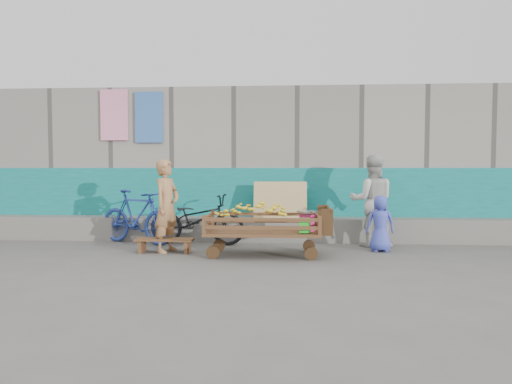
# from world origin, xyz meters

# --- Properties ---
(ground) EXTENTS (80.00, 80.00, 0.00)m
(ground) POSITION_xyz_m (0.00, 0.00, 0.00)
(ground) COLOR #55534E
(ground) RESTS_ON ground
(building_wall) EXTENTS (12.00, 3.50, 3.00)m
(building_wall) POSITION_xyz_m (-0.00, 4.05, 1.47)
(building_wall) COLOR gray
(building_wall) RESTS_ON ground
(banana_cart) EXTENTS (1.98, 0.90, 0.84)m
(banana_cart) POSITION_xyz_m (0.01, 0.88, 0.57)
(banana_cart) COLOR #54301D
(banana_cart) RESTS_ON ground
(bench) EXTENTS (0.95, 0.29, 0.24)m
(bench) POSITION_xyz_m (-1.59, 1.01, 0.18)
(bench) COLOR #54301D
(bench) RESTS_ON ground
(vendor_man) EXTENTS (0.54, 0.65, 1.54)m
(vendor_man) POSITION_xyz_m (-1.57, 1.09, 0.77)
(vendor_man) COLOR #A57346
(vendor_man) RESTS_ON ground
(woman) EXTENTS (0.83, 0.67, 1.63)m
(woman) POSITION_xyz_m (1.94, 1.88, 0.82)
(woman) COLOR beige
(woman) RESTS_ON ground
(child) EXTENTS (0.47, 0.31, 0.94)m
(child) POSITION_xyz_m (1.98, 1.35, 0.47)
(child) COLOR #3E4CBE
(child) RESTS_ON ground
(bicycle_dark) EXTENTS (1.81, 0.78, 0.92)m
(bicycle_dark) POSITION_xyz_m (-1.22, 1.85, 0.46)
(bicycle_dark) COLOR black
(bicycle_dark) RESTS_ON ground
(bicycle_blue) EXTENTS (1.71, 1.10, 1.00)m
(bicycle_blue) POSITION_xyz_m (-2.34, 1.85, 0.50)
(bicycle_blue) COLOR navy
(bicycle_blue) RESTS_ON ground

